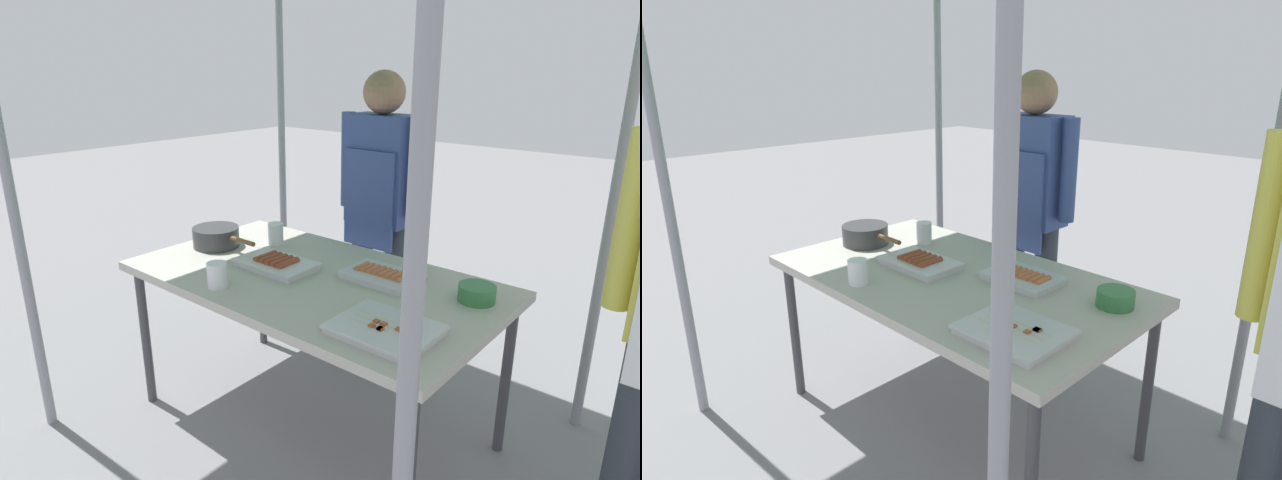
% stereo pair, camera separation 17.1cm
% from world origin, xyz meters
% --- Properties ---
extents(ground_plane, '(18.00, 18.00, 0.00)m').
position_xyz_m(ground_plane, '(0.00, 0.00, 0.00)').
color(ground_plane, slate).
extents(stall_table, '(1.60, 0.90, 0.75)m').
position_xyz_m(stall_table, '(0.00, 0.00, 0.70)').
color(stall_table, '#B7B2A8').
rests_on(stall_table, ground).
extents(tray_grilled_sausages, '(0.35, 0.22, 0.05)m').
position_xyz_m(tray_grilled_sausages, '(-0.19, -0.03, 0.77)').
color(tray_grilled_sausages, silver).
rests_on(tray_grilled_sausages, stall_table).
extents(tray_meat_skewers, '(0.34, 0.28, 0.04)m').
position_xyz_m(tray_meat_skewers, '(0.53, -0.24, 0.77)').
color(tray_meat_skewers, silver).
rests_on(tray_meat_skewers, stall_table).
extents(tray_pork_links, '(0.31, 0.22, 0.05)m').
position_xyz_m(tray_pork_links, '(0.25, 0.15, 0.77)').
color(tray_pork_links, silver).
rests_on(tray_pork_links, stall_table).
extents(cooking_wok, '(0.39, 0.23, 0.10)m').
position_xyz_m(cooking_wok, '(-0.62, -0.01, 0.80)').
color(cooking_wok, '#38383A').
rests_on(cooking_wok, stall_table).
extents(condiment_bowl, '(0.14, 0.14, 0.06)m').
position_xyz_m(condiment_bowl, '(0.65, 0.21, 0.78)').
color(condiment_bowl, '#33723F').
rests_on(condiment_bowl, stall_table).
extents(drink_cup_near_edge, '(0.08, 0.08, 0.10)m').
position_xyz_m(drink_cup_near_edge, '(-0.22, -0.34, 0.80)').
color(drink_cup_near_edge, white).
rests_on(drink_cup_near_edge, stall_table).
extents(drink_cup_by_wok, '(0.08, 0.08, 0.11)m').
position_xyz_m(drink_cup_by_wok, '(-0.42, 0.20, 0.80)').
color(drink_cup_by_wok, white).
rests_on(drink_cup_by_wok, stall_table).
extents(vendor_woman, '(0.52, 0.23, 1.59)m').
position_xyz_m(vendor_woman, '(-0.14, 0.72, 0.94)').
color(vendor_woman, '#333842').
rests_on(vendor_woman, ground).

